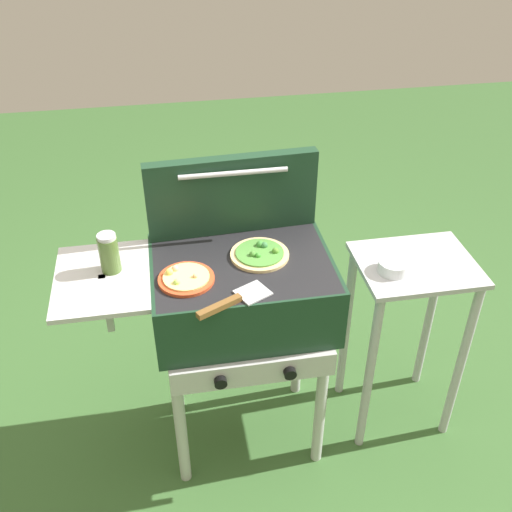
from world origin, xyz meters
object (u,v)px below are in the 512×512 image
object	(u,v)px
pizza_veggie	(260,254)
pizza_cheese	(185,278)
topping_bowl_near	(393,267)
grill	(239,295)
sauce_jar	(109,253)
spatula	(233,301)
prep_table	(407,312)

from	to	relation	value
pizza_veggie	pizza_cheese	distance (m)	0.29
pizza_veggie	topping_bowl_near	bearing A→B (deg)	-7.46
grill	sauce_jar	world-z (taller)	sauce_jar
pizza_veggie	topping_bowl_near	distance (m)	0.49
grill	spatula	xyz separation A→B (m)	(-0.05, -0.21, 0.15)
pizza_cheese	spatula	bearing A→B (deg)	-45.32
pizza_veggie	pizza_cheese	world-z (taller)	same
grill	topping_bowl_near	xyz separation A→B (m)	(0.57, -0.03, 0.08)
prep_table	pizza_veggie	bearing A→B (deg)	177.46
grill	pizza_cheese	size ratio (longest dim) A/B	5.06
pizza_veggie	sauce_jar	size ratio (longest dim) A/B	1.45
pizza_veggie	topping_bowl_near	world-z (taller)	pizza_veggie
spatula	topping_bowl_near	distance (m)	0.64
sauce_jar	prep_table	distance (m)	1.18
grill	spatula	bearing A→B (deg)	-102.49
pizza_cheese	prep_table	distance (m)	0.93
pizza_cheese	sauce_jar	world-z (taller)	sauce_jar
pizza_veggie	prep_table	bearing A→B (deg)	-2.54
pizza_cheese	sauce_jar	size ratio (longest dim) A/B	1.32
spatula	topping_bowl_near	xyz separation A→B (m)	(0.61, 0.18, -0.07)
topping_bowl_near	pizza_cheese	bearing A→B (deg)	-177.42
grill	sauce_jar	bearing A→B (deg)	175.25
grill	topping_bowl_near	size ratio (longest dim) A/B	8.35
prep_table	pizza_cheese	bearing A→B (deg)	-175.30
prep_table	topping_bowl_near	world-z (taller)	topping_bowl_near
spatula	topping_bowl_near	size ratio (longest dim) A/B	2.24
grill	sauce_jar	size ratio (longest dim) A/B	6.68
sauce_jar	topping_bowl_near	world-z (taller)	sauce_jar
pizza_cheese	sauce_jar	bearing A→B (deg)	157.28
sauce_jar	grill	bearing A→B (deg)	-4.75
prep_table	spatula	bearing A→B (deg)	-163.45
spatula	prep_table	size ratio (longest dim) A/B	0.32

